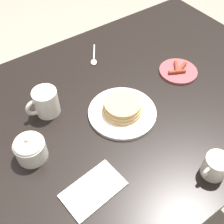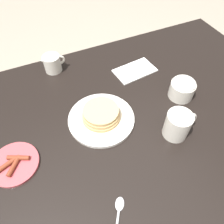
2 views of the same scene
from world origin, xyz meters
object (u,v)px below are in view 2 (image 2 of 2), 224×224
Objects in this scene: creamer_pitcher at (52,63)px; spoon at (118,214)px; coffee_mug at (178,124)px; napkin at (135,71)px; pancake_plate at (101,116)px; sugar_bowl at (182,88)px; side_plate_bacon at (14,164)px.

spoon is at bearing -89.83° from creamer_pitcher.
coffee_mug is 0.63× the size of napkin.
napkin is 1.50× the size of spoon.
creamer_pitcher is at bearing 90.17° from spoon.
pancake_plate is 1.92× the size of spoon.
napkin is (-0.09, 0.20, -0.04)m from sugar_bowl.
coffee_mug is at bearing -11.82° from side_plate_bacon.
side_plate_bacon is at bearing 131.11° from spoon.
creamer_pitcher reaches higher than pancake_plate.
coffee_mug reaches higher than spoon.
creamer_pitcher reaches higher than napkin.
creamer_pitcher is at bearing 59.33° from side_plate_bacon.
pancake_plate is 0.26m from coffee_mug.
sugar_bowl is 0.23m from napkin.
pancake_plate reaches higher than napkin.
spoon is (0.00, -0.65, -0.03)m from creamer_pitcher.
spoon is at bearing -151.96° from coffee_mug.
creamer_pitcher is 0.57× the size of napkin.
side_plate_bacon is at bearing -171.29° from pancake_plate.
side_plate_bacon reaches higher than spoon.
side_plate_bacon is 1.59× the size of sugar_bowl.
pancake_plate is 0.35m from creamer_pitcher.
sugar_bowl is 0.50m from spoon.
napkin is at bearing 37.85° from pancake_plate.
spoon is (-0.08, -0.31, -0.02)m from pancake_plate.
spoon is (-0.41, -0.29, -0.04)m from sugar_bowl.
coffee_mug is 0.34m from napkin.
creamer_pitcher is 0.65m from spoon.
spoon is at bearing -122.68° from napkin.
coffee_mug is at bearing -36.86° from pancake_plate.
sugar_bowl reaches higher than creamer_pitcher.
sugar_bowl is (0.64, 0.03, 0.04)m from side_plate_bacon.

